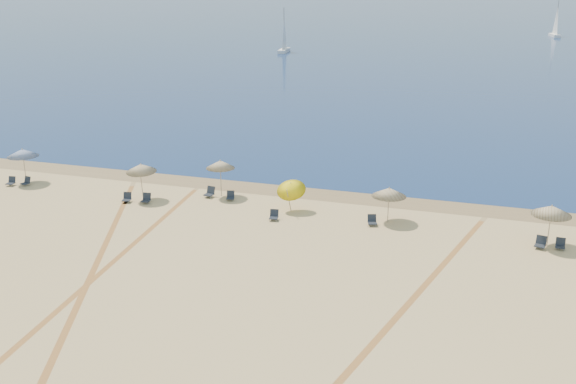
% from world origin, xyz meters
% --- Properties ---
extents(ground, '(160.00, 160.00, 0.00)m').
position_xyz_m(ground, '(0.00, 0.00, 0.00)').
color(ground, tan).
rests_on(ground, ground).
extents(ocean, '(500.00, 500.00, 0.00)m').
position_xyz_m(ocean, '(0.00, 225.00, 0.01)').
color(ocean, '#0C2151').
rests_on(ocean, ground).
extents(wet_sand, '(500.00, 500.00, 0.00)m').
position_xyz_m(wet_sand, '(0.00, 24.00, 0.00)').
color(wet_sand, olive).
rests_on(wet_sand, ground).
extents(umbrella_0, '(2.28, 2.28, 2.63)m').
position_xyz_m(umbrella_0, '(-20.66, 20.08, 2.29)').
color(umbrella_0, gray).
rests_on(umbrella_0, ground).
extents(umbrella_1, '(2.09, 2.13, 2.62)m').
position_xyz_m(umbrella_1, '(-10.35, 19.24, 2.26)').
color(umbrella_1, gray).
rests_on(umbrella_1, ground).
extents(umbrella_2, '(2.02, 2.02, 2.66)m').
position_xyz_m(umbrella_2, '(-5.41, 21.50, 2.31)').
color(umbrella_2, gray).
rests_on(umbrella_2, ground).
extents(umbrella_3, '(1.93, 1.95, 2.39)m').
position_xyz_m(umbrella_3, '(0.20, 19.95, 1.67)').
color(umbrella_3, gray).
rests_on(umbrella_3, ground).
extents(umbrella_4, '(2.18, 2.18, 2.29)m').
position_xyz_m(umbrella_4, '(6.64, 20.02, 1.95)').
color(umbrella_4, gray).
rests_on(umbrella_4, ground).
extents(umbrella_5, '(2.25, 2.26, 2.53)m').
position_xyz_m(umbrella_5, '(16.10, 18.82, 2.19)').
color(umbrella_5, gray).
rests_on(umbrella_5, ground).
extents(chair_0, '(0.59, 0.68, 0.65)m').
position_xyz_m(chair_0, '(-21.23, 19.12, 0.29)').
color(chair_0, black).
rests_on(chair_0, ground).
extents(chair_1, '(0.63, 0.70, 0.64)m').
position_xyz_m(chair_1, '(-20.16, 19.45, 0.28)').
color(chair_1, black).
rests_on(chair_1, ground).
extents(chair_2, '(0.67, 0.74, 0.66)m').
position_xyz_m(chair_2, '(-11.12, 18.38, 0.29)').
color(chair_2, black).
rests_on(chair_2, ground).
extents(chair_3, '(0.62, 0.70, 0.67)m').
position_xyz_m(chair_3, '(-9.75, 18.59, 0.30)').
color(chair_3, black).
rests_on(chair_3, ground).
extents(chair_4, '(0.70, 0.79, 0.73)m').
position_xyz_m(chair_4, '(-6.09, 21.06, 0.32)').
color(chair_4, black).
rests_on(chair_4, ground).
extents(chair_5, '(0.66, 0.73, 0.63)m').
position_xyz_m(chair_5, '(-4.45, 20.85, 0.28)').
color(chair_5, black).
rests_on(chair_5, ground).
extents(chair_6, '(0.63, 0.71, 0.65)m').
position_xyz_m(chair_6, '(-0.36, 18.12, 0.29)').
color(chair_6, black).
rests_on(chair_6, ground).
extents(chair_7, '(0.71, 0.77, 0.65)m').
position_xyz_m(chair_7, '(5.81, 19.07, 0.29)').
color(chair_7, black).
rests_on(chair_7, ground).
extents(chair_8, '(0.72, 0.79, 0.70)m').
position_xyz_m(chair_8, '(15.71, 18.36, 0.31)').
color(chair_8, black).
rests_on(chair_8, ground).
extents(chair_9, '(0.57, 0.65, 0.63)m').
position_xyz_m(chair_9, '(16.79, 18.54, 0.28)').
color(chair_9, black).
rests_on(chair_9, ground).
extents(sailboat_0, '(2.01, 5.71, 8.33)m').
position_xyz_m(sailboat_0, '(-26.55, 103.81, 2.52)').
color(sailboat_0, white).
rests_on(sailboat_0, ocean).
extents(sailboat_1, '(2.43, 6.01, 8.71)m').
position_xyz_m(sailboat_1, '(25.57, 151.78, 2.63)').
color(sailboat_1, white).
rests_on(sailboat_1, ocean).
extents(tire_tracks, '(52.23, 37.40, 0.00)m').
position_xyz_m(tire_tracks, '(-1.72, 8.84, 0.00)').
color(tire_tracks, tan).
rests_on(tire_tracks, ground).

